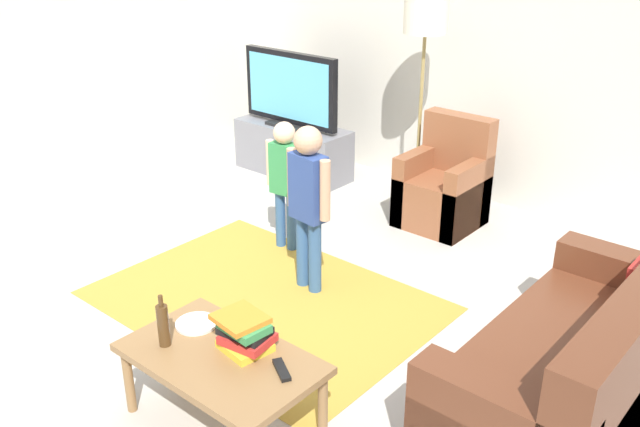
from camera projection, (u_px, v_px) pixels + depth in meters
ground at (257, 340)px, 4.28m from camera, size 7.80×7.80×0.00m
wall_back at (506, 49)px, 5.82m from camera, size 6.00×0.12×2.70m
area_rug at (265, 300)px, 4.70m from camera, size 2.20×1.60×0.01m
tv_stand at (293, 150)px, 6.85m from camera, size 1.20×0.44×0.50m
tv at (290, 90)px, 6.59m from camera, size 1.10×0.28×0.71m
couch at (584, 369)px, 3.53m from camera, size 0.80×1.80×0.86m
armchair at (445, 189)px, 5.76m from camera, size 0.60×0.60×0.90m
floor_lamp at (425, 28)px, 5.63m from camera, size 0.36×0.36×1.78m
child_near_tv at (285, 174)px, 5.19m from camera, size 0.34×0.16×1.02m
child_center at (308, 194)px, 4.58m from camera, size 0.39×0.19×1.17m
coffee_table at (221, 363)px, 3.44m from camera, size 1.00×0.60×0.42m
book_stack at (245, 333)px, 3.43m from camera, size 0.29×0.26×0.19m
bottle at (163, 325)px, 3.46m from camera, size 0.06×0.06×0.29m
tv_remote at (282, 370)px, 3.30m from camera, size 0.17×0.13×0.02m
plate at (196, 324)px, 3.67m from camera, size 0.22×0.22×0.02m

